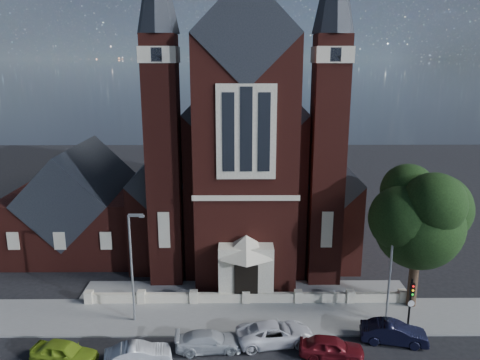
# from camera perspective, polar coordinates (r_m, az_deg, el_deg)

# --- Properties ---
(ground) EXTENTS (120.00, 120.00, 0.00)m
(ground) POSITION_cam_1_polar(r_m,az_deg,el_deg) (44.73, 0.53, -9.46)
(ground) COLOR black
(ground) RESTS_ON ground
(pavement_strip) EXTENTS (60.00, 5.00, 0.12)m
(pavement_strip) POSITION_cam_1_polar(r_m,az_deg,el_deg) (35.40, 0.80, -16.38)
(pavement_strip) COLOR slate
(pavement_strip) RESTS_ON ground
(forecourt_paving) EXTENTS (26.00, 3.00, 0.14)m
(forecourt_paving) POSITION_cam_1_polar(r_m,az_deg,el_deg) (38.89, 0.68, -13.35)
(forecourt_paving) COLOR slate
(forecourt_paving) RESTS_ON ground
(forecourt_wall) EXTENTS (24.00, 0.40, 0.90)m
(forecourt_wall) POSITION_cam_1_polar(r_m,az_deg,el_deg) (37.13, 0.74, -14.79)
(forecourt_wall) COLOR #B2A48D
(forecourt_wall) RESTS_ON ground
(church) EXTENTS (20.01, 34.90, 29.20)m
(church) POSITION_cam_1_polar(r_m,az_deg,el_deg) (49.83, 0.41, 2.95)
(church) COLOR #471913
(church) RESTS_ON ground
(parish_hall) EXTENTS (12.00, 12.20, 10.24)m
(parish_hall) POSITION_cam_1_polar(r_m,az_deg,el_deg) (48.58, -18.77, -3.24)
(parish_hall) COLOR #471913
(parish_hall) RESTS_ON ground
(street_tree) EXTENTS (6.40, 6.60, 10.70)m
(street_tree) POSITION_cam_1_polar(r_m,az_deg,el_deg) (36.04, 21.33, -4.65)
(street_tree) COLOR black
(street_tree) RESTS_ON ground
(street_lamp_left) EXTENTS (1.16, 0.22, 8.09)m
(street_lamp_left) POSITION_cam_1_polar(r_m,az_deg,el_deg) (33.60, -12.97, -9.71)
(street_lamp_left) COLOR gray
(street_lamp_left) RESTS_ON ground
(street_lamp_right) EXTENTS (1.16, 0.22, 8.09)m
(street_lamp_right) POSITION_cam_1_polar(r_m,az_deg,el_deg) (34.53, 18.07, -9.40)
(street_lamp_right) COLOR gray
(street_lamp_right) RESTS_ON ground
(traffic_signal) EXTENTS (0.28, 0.42, 4.00)m
(traffic_signal) POSITION_cam_1_polar(r_m,az_deg,el_deg) (34.35, 20.11, -13.44)
(traffic_signal) COLOR black
(traffic_signal) RESTS_ON ground
(car_lime_van) EXTENTS (4.39, 2.51, 1.41)m
(car_lime_van) POSITION_cam_1_polar(r_m,az_deg,el_deg) (32.46, -20.62, -19.09)
(car_lime_van) COLOR #80A420
(car_lime_van) RESTS_ON ground
(car_silver_a) EXTENTS (4.23, 2.24, 1.33)m
(car_silver_a) POSITION_cam_1_polar(r_m,az_deg,el_deg) (31.13, -12.32, -20.09)
(car_silver_a) COLOR #AAADB1
(car_silver_a) RESTS_ON ground
(car_silver_b) EXTENTS (4.45, 2.12, 1.25)m
(car_silver_b) POSITION_cam_1_polar(r_m,az_deg,el_deg) (31.80, -3.80, -19.01)
(car_silver_b) COLOR #B6BABE
(car_silver_b) RESTS_ON ground
(car_white_suv) EXTENTS (5.37, 3.11, 1.41)m
(car_white_suv) POSITION_cam_1_polar(r_m,az_deg,el_deg) (32.44, 4.25, -18.12)
(car_white_suv) COLOR white
(car_white_suv) RESTS_ON ground
(car_dark_red) EXTENTS (4.23, 2.20, 1.37)m
(car_dark_red) POSITION_cam_1_polar(r_m,az_deg,el_deg) (31.60, 11.09, -19.39)
(car_dark_red) COLOR maroon
(car_dark_red) RESTS_ON ground
(car_navy) EXTENTS (4.50, 2.28, 1.42)m
(car_navy) POSITION_cam_1_polar(r_m,az_deg,el_deg) (33.93, 18.23, -17.27)
(car_navy) COLOR black
(car_navy) RESTS_ON ground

